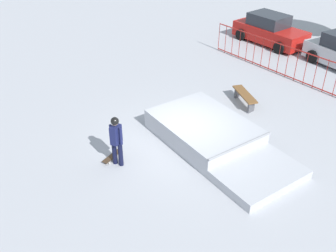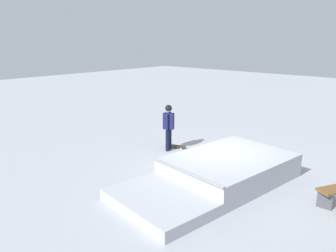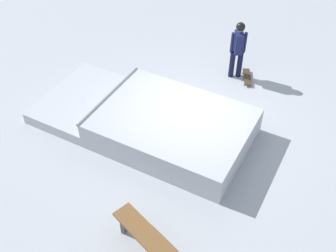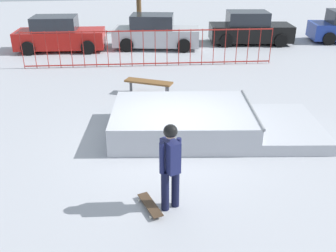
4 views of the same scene
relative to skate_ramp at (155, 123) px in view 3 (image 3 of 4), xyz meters
The scene contains 5 objects.
ground_plane 1.04m from the skate_ramp, 141.78° to the right, with size 60.00×60.00×0.00m, color #A8AAB2.
skate_ramp is the anchor object (origin of this frame).
skater 3.35m from the skate_ramp, 111.75° to the right, with size 0.41×0.44×1.73m.
skateboard 3.43m from the skate_ramp, 117.76° to the right, with size 0.44×0.82×0.09m.
park_bench 3.25m from the skate_ramp, 109.82° to the left, with size 1.61×1.08×0.48m.
Camera 3 is at (-2.29, 7.57, 7.23)m, focal length 44.80 mm.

